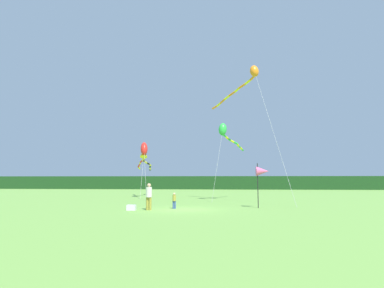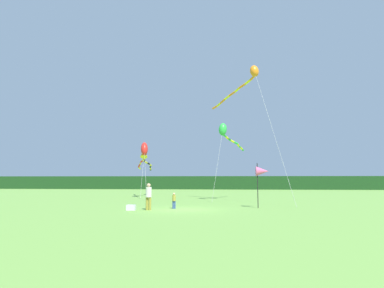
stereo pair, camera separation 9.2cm
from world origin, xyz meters
name	(u,v)px [view 2 (the right image)]	position (x,y,z in m)	size (l,w,h in m)	color
ground_plane	(184,210)	(0.00, 0.00, 0.00)	(120.00, 120.00, 0.00)	#6B9E42
distant_treeline	(210,183)	(0.00, 45.00, 1.35)	(108.00, 2.62, 2.70)	#193D19
person_adult	(149,195)	(-2.28, -0.62, 0.99)	(0.39, 0.39, 1.77)	olive
person_child	(174,200)	(-0.75, 0.56, 0.61)	(0.24, 0.24, 1.10)	#334C8C
cooler_box	(131,208)	(-3.37, -0.92, 0.18)	(0.59, 0.36, 0.36)	silver
banner_flag_pole	(262,172)	(5.49, 1.65, 2.59)	(0.90, 0.70, 3.19)	black
kite_green	(226,133)	(2.99, 9.35, 6.59)	(3.40, 7.05, 7.53)	#B2B2B2
kite_red	(144,151)	(-6.23, 13.57, 5.18)	(3.58, 10.64, 6.36)	#B2B2B2
kite_orange	(247,79)	(5.04, 7.23, 11.31)	(6.44, 9.55, 12.35)	#B2B2B2
kite_yellow	(145,155)	(-6.22, 14.28, 4.78)	(1.37, 9.26, 5.84)	#B2B2B2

